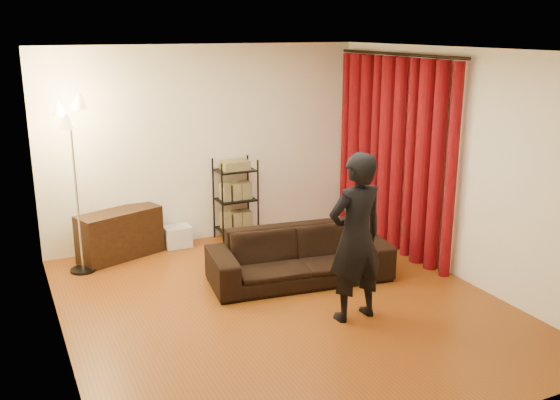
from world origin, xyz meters
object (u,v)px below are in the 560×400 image
person (356,238)px  media_cabinet (120,234)px  wire_shelf (236,200)px  floor_lamp (76,189)px  sofa (300,256)px  storage_boxes (178,236)px

person → media_cabinet: 3.39m
wire_shelf → floor_lamp: bearing=-159.0°
sofa → media_cabinet: bearing=143.5°
storage_boxes → wire_shelf: bearing=-2.4°
sofa → storage_boxes: sofa is taller
person → media_cabinet: size_ratio=1.62×
sofa → storage_boxes: 2.02m
storage_boxes → wire_shelf: size_ratio=0.31×
wire_shelf → person: bearing=-73.9°
media_cabinet → person: bearing=-77.2°
floor_lamp → person: bearing=-46.9°
storage_boxes → floor_lamp: (-1.32, -0.37, 0.91)m
storage_boxes → wire_shelf: (0.84, -0.03, 0.43)m
media_cabinet → wire_shelf: bearing=-18.7°
person → wire_shelf: size_ratio=1.51×
floor_lamp → storage_boxes: bearing=15.6°
media_cabinet → wire_shelf: (1.64, 0.05, 0.26)m
sofa → floor_lamp: floor_lamp is taller
media_cabinet → storage_boxes: 0.82m
media_cabinet → storage_boxes: size_ratio=3.05×
sofa → person: (0.06, -1.11, 0.57)m
storage_boxes → floor_lamp: floor_lamp is taller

